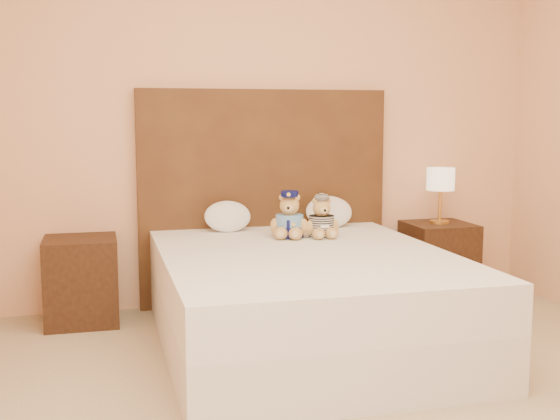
% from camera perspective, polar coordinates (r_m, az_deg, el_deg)
% --- Properties ---
extents(room_walls, '(4.04, 4.52, 2.72)m').
position_cam_1_polar(room_walls, '(3.25, 6.04, 16.31)').
color(room_walls, '#EBAC80').
rests_on(room_walls, ground).
extents(bed, '(1.60, 2.00, 0.55)m').
position_cam_1_polar(bed, '(4.05, 2.02, -7.26)').
color(bed, white).
rests_on(bed, ground).
extents(headboard, '(1.75, 0.08, 1.50)m').
position_cam_1_polar(headboard, '(4.92, -1.30, 1.03)').
color(headboard, '#4F3117').
rests_on(headboard, ground).
extents(nightstand_left, '(0.45, 0.45, 0.55)m').
position_cam_1_polar(nightstand_left, '(4.67, -15.84, -5.54)').
color(nightstand_left, '#3C2213').
rests_on(nightstand_left, ground).
extents(nightstand_right, '(0.45, 0.45, 0.55)m').
position_cam_1_polar(nightstand_right, '(5.23, 12.74, -4.03)').
color(nightstand_right, '#3C2213').
rests_on(nightstand_right, ground).
extents(lamp, '(0.20, 0.20, 0.40)m').
position_cam_1_polar(lamp, '(5.15, 12.92, 2.23)').
color(lamp, gold).
rests_on(lamp, nightstand_right).
extents(teddy_police, '(0.33, 0.32, 0.29)m').
position_cam_1_polar(teddy_police, '(4.44, 0.78, -0.38)').
color(teddy_police, '#B57C46').
rests_on(teddy_police, bed).
extents(teddy_prisoner, '(0.24, 0.23, 0.26)m').
position_cam_1_polar(teddy_prisoner, '(4.46, 3.40, -0.58)').
color(teddy_prisoner, '#B57C46').
rests_on(teddy_prisoner, bed).
extents(pillow_left, '(0.31, 0.20, 0.22)m').
position_cam_1_polar(pillow_left, '(4.70, -4.29, -0.40)').
color(pillow_left, white).
rests_on(pillow_left, bed).
extents(pillow_right, '(0.33, 0.22, 0.24)m').
position_cam_1_polar(pillow_right, '(4.88, 4.00, -0.03)').
color(pillow_right, white).
rests_on(pillow_right, bed).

